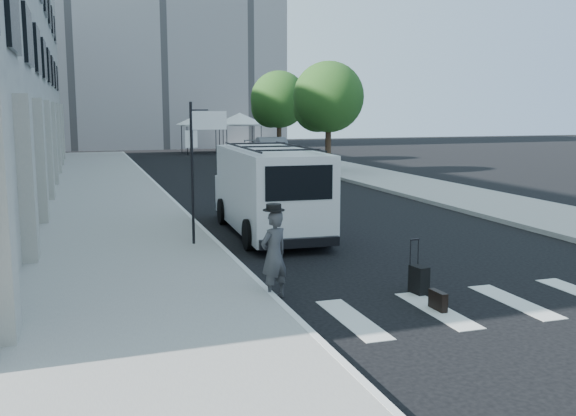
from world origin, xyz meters
TOP-DOWN VIEW (x-y plane):
  - ground at (0.00, 0.00)m, footprint 120.00×120.00m
  - sidewalk_left at (-4.25, 16.00)m, footprint 4.50×48.00m
  - sidewalk_right at (9.00, 20.00)m, footprint 4.00×56.00m
  - building_far at (2.00, 50.00)m, footprint 22.00×12.00m
  - sign_pole at (-2.36, 3.20)m, footprint 1.03×0.07m
  - tree_near at (7.50, 20.15)m, footprint 3.80×3.83m
  - tree_far at (7.50, 29.15)m, footprint 3.80×3.83m
  - tent_left at (4.00, 38.00)m, footprint 4.00×4.00m
  - tent_right at (7.20, 38.50)m, footprint 4.00×4.00m
  - businessman at (-1.90, -1.44)m, footprint 0.71×0.62m
  - briefcase at (0.62, -3.00)m, footprint 0.14×0.44m
  - suitcase at (0.80, -2.00)m, footprint 0.29×0.40m
  - cargo_van at (-0.21, 4.72)m, footprint 2.44×6.39m
  - parked_car_a at (5.00, 17.63)m, footprint 2.02×4.26m
  - parked_car_b at (6.56, 27.10)m, footprint 2.39×5.29m
  - parked_car_c at (6.80, 28.90)m, footprint 2.50×5.07m

SIDE VIEW (x-z plane):
  - ground at x=0.00m, z-range 0.00..0.00m
  - sidewalk_left at x=-4.25m, z-range 0.00..0.15m
  - sidewalk_right at x=9.00m, z-range 0.00..0.15m
  - briefcase at x=0.62m, z-range 0.00..0.34m
  - suitcase at x=0.80m, z-range -0.24..0.79m
  - parked_car_a at x=5.00m, z-range 0.00..1.41m
  - parked_car_c at x=6.80m, z-range 0.00..1.42m
  - businessman at x=-1.90m, z-range 0.00..1.65m
  - parked_car_b at x=6.56m, z-range 0.00..1.68m
  - cargo_van at x=-0.21m, z-range 0.04..2.41m
  - sign_pole at x=-2.36m, z-range 0.90..4.40m
  - tent_left at x=4.00m, z-range 1.11..4.31m
  - tent_right at x=7.20m, z-range 1.11..4.31m
  - tree_near at x=7.50m, z-range 0.96..6.99m
  - tree_far at x=7.50m, z-range 0.96..6.99m
  - building_far at x=2.00m, z-range 0.00..25.00m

